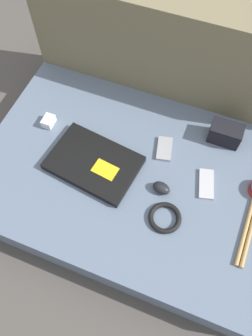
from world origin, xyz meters
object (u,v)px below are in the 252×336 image
object	(u,v)px
computer_mouse	(161,188)
charger_brick	(49,121)
laptop	(94,163)
phone_silver	(164,149)
camera_pouch	(225,134)
phone_black	(206,184)

from	to	relation	value
computer_mouse	charger_brick	size ratio (longest dim) A/B	1.29
laptop	computer_mouse	xyz separation A→B (m)	(0.27, -0.01, 0.00)
phone_silver	computer_mouse	bearing A→B (deg)	-88.24
phone_silver	camera_pouch	bearing A→B (deg)	20.56
phone_black	camera_pouch	bearing A→B (deg)	72.96
phone_black	camera_pouch	size ratio (longest dim) A/B	1.06
laptop	phone_black	xyz separation A→B (m)	(0.42, 0.07, -0.01)
phone_silver	phone_black	bearing A→B (deg)	-37.21
laptop	camera_pouch	xyz separation A→B (m)	(0.43, 0.29, 0.02)
laptop	phone_silver	world-z (taller)	laptop
phone_silver	phone_black	xyz separation A→B (m)	(0.19, -0.09, -0.00)
phone_silver	phone_black	distance (m)	0.21
computer_mouse	charger_brick	distance (m)	0.53
computer_mouse	phone_black	bearing A→B (deg)	39.86
computer_mouse	camera_pouch	size ratio (longest dim) A/B	0.60
laptop	computer_mouse	world-z (taller)	computer_mouse
computer_mouse	phone_silver	bearing A→B (deg)	115.21
laptop	phone_black	world-z (taller)	laptop
phone_black	camera_pouch	world-z (taller)	camera_pouch
computer_mouse	charger_brick	xyz separation A→B (m)	(-0.52, 0.12, -0.00)
charger_brick	laptop	bearing A→B (deg)	-23.53
laptop	phone_silver	size ratio (longest dim) A/B	3.12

